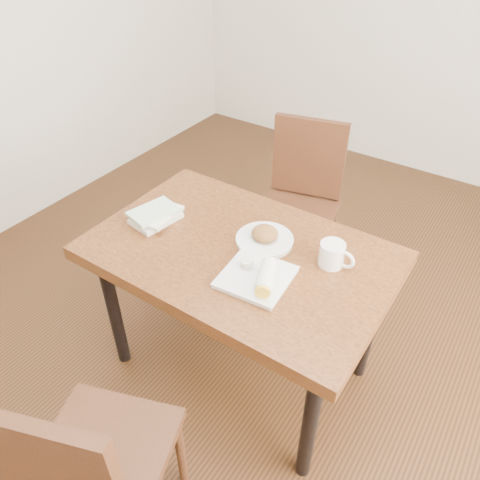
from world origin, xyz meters
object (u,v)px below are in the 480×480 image
Objects in this scene: table at (240,265)px; plate_scone at (265,238)px; plate_burrito at (259,277)px; book_stack at (156,215)px; chair_far at (301,195)px; coffee_mug at (333,254)px; chair_near at (86,466)px.

table is 5.09× the size of plate_scone.
plate_burrito is 0.59m from book_stack.
book_stack is at bearing -109.46° from chair_far.
plate_scone is at bearing 59.82° from table.
table is 8.39× the size of coffee_mug.
chair_far reaches higher than coffee_mug.
table is at bearing 144.20° from plate_burrito.
chair_far reaches higher than book_stack.
plate_scone is 1.03× the size of book_stack.
plate_scone is 0.88× the size of plate_burrito.
coffee_mug is at bearing 19.74° from table.
plate_scone is (0.18, -0.70, 0.23)m from chair_far.
coffee_mug reaches higher than plate_scone.
chair_near is at bearing -86.38° from table.
plate_burrito is at bearing -63.45° from plate_scone.
plate_scone reaches higher than table.
plate_scone is 0.24m from plate_burrito.
book_stack is (-0.42, -0.04, 0.11)m from table.
plate_burrito is (0.11, -0.22, 0.00)m from plate_scone.
plate_burrito is (0.17, -0.12, 0.11)m from table.
book_stack is at bearing -168.15° from coffee_mug.
plate_burrito is at bearing -8.08° from book_stack.
book_stack reaches higher than table.
book_stack is at bearing -164.30° from plate_scone.
chair_far is 0.99m from plate_burrito.
plate_burrito is (0.11, 0.80, 0.23)m from chair_near.
chair_far is (-0.13, 0.80, -0.12)m from table.
chair_near reaches higher than book_stack.
book_stack is (-0.48, 0.88, 0.23)m from chair_near.
chair_near is 4.08× the size of book_stack.
coffee_mug is (0.48, -0.67, 0.25)m from chair_far.
plate_scone is at bearing -174.66° from coffee_mug.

